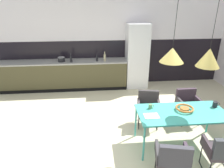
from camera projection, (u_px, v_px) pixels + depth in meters
The scene contains 20 objects.
ground_plane at pixel (130, 144), 4.02m from camera, with size 9.62×9.62×0.00m, color beige.
back_wall_splashback_dark at pixel (114, 62), 6.78m from camera, with size 7.40×0.12×1.45m, color black.
back_wall_panel_upper at pixel (114, 16), 6.22m from camera, with size 7.40×0.12×1.45m, color white.
kitchen_counter at pixel (64, 75), 6.42m from camera, with size 3.92×0.63×0.90m.
refrigerator_column at pixel (137, 56), 6.40m from camera, with size 0.67×0.60×2.00m, color silver.
dining_table at pixel (182, 114), 3.75m from camera, with size 1.63×0.78×0.73m.
armchair_corner_seat at pixel (148, 104), 4.54m from camera, with size 0.56×0.55×0.77m.
armchair_far_side at pixel (173, 157), 3.01m from camera, with size 0.57×0.56×0.78m.
armchair_facing_counter at pixel (188, 101), 4.66m from camera, with size 0.50×0.48×0.75m.
armchair_head_of_table at pixel (224, 150), 3.13m from camera, with size 0.54×0.53×0.78m.
fruit_bowl at pixel (185, 108), 3.78m from camera, with size 0.33×0.33×0.06m.
open_book at pixel (151, 116), 3.60m from camera, with size 0.26×0.20×0.02m.
mug_tall_blue at pixel (215, 104), 3.90m from camera, with size 0.14×0.09×0.11m.
mug_wide_latte at pixel (151, 106), 3.85m from camera, with size 0.11×0.07×0.09m.
cooking_pot at pixel (61, 59), 6.18m from camera, with size 0.21×0.21×0.16m.
bottle_spice_small at pixel (105, 58), 6.21m from camera, with size 0.07×0.07×0.30m.
bottle_oil_tall at pixel (97, 58), 6.21m from camera, with size 0.06×0.06×0.23m.
bottle_wine_green at pixel (71, 58), 6.11m from camera, with size 0.07×0.07×0.28m.
pendant_lamp_over_table_near at pixel (172, 55), 3.27m from camera, with size 0.39×0.39×1.15m.
pendant_lamp_over_table_far at pixel (209, 58), 3.39m from camera, with size 0.39×0.39×1.26m.
Camera 1 is at (-0.66, -3.21, 2.64)m, focal length 32.73 mm.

